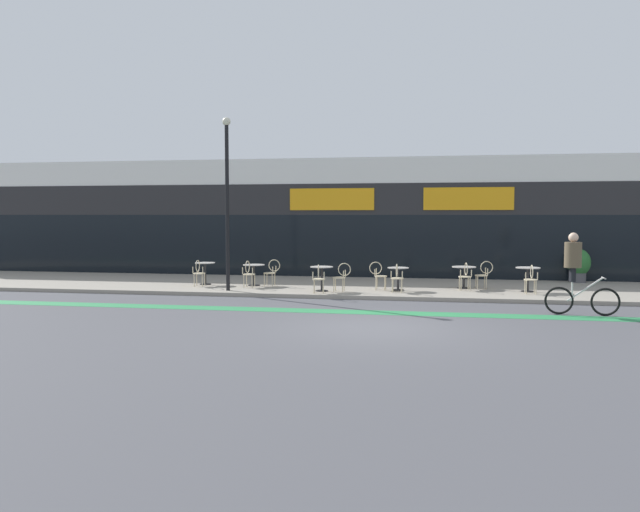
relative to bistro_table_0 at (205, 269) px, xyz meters
name	(u,v)px	position (x,y,z in m)	size (l,w,h in m)	color
ground_plane	(375,328)	(6.44, -6.55, -0.66)	(120.00, 120.00, 0.00)	#4C4C51
sidewalk_slab	(394,288)	(6.44, 0.70, -0.60)	(40.00, 5.50, 0.12)	gray
storefront_facade	(401,219)	(6.44, 5.41, 1.69)	(40.00, 4.06, 4.71)	silver
bike_lane_stripe	(382,313)	(6.44, -4.41, -0.66)	(36.00, 0.70, 0.01)	#2D844C
bistro_table_0	(205,269)	(0.00, 0.00, 0.00)	(0.69, 0.69, 0.76)	black
bistro_table_1	(254,270)	(1.75, -0.03, -0.02)	(0.73, 0.73, 0.72)	black
bistro_table_2	(322,274)	(4.28, -1.15, 0.02)	(0.72, 0.72, 0.78)	black
bistro_table_3	(398,274)	(6.64, -0.47, -0.02)	(0.67, 0.67, 0.73)	black
bistro_table_4	(464,273)	(8.73, 0.40, -0.02)	(0.78, 0.78, 0.72)	black
bistro_table_5	(528,274)	(10.66, -0.16, 0.01)	(0.74, 0.74, 0.76)	black
cafe_chair_0_near	(199,271)	(0.01, -0.63, -0.02)	(0.43, 0.59, 0.90)	beige
cafe_chair_1_near	(248,272)	(1.74, -0.66, -0.02)	(0.41, 0.58, 0.90)	beige
cafe_chair_1_side	(272,271)	(2.37, -0.04, -0.02)	(0.59, 0.43, 0.90)	beige
cafe_chair_2_near	(319,277)	(4.30, -1.77, -0.02)	(0.45, 0.60, 0.90)	beige
cafe_chair_2_side	(341,275)	(4.91, -1.15, -0.02)	(0.58, 0.41, 0.90)	beige
cafe_chair_3_near	(397,276)	(6.64, -1.10, -0.02)	(0.41, 0.58, 0.90)	beige
cafe_chair_3_side	(378,274)	(6.01, -0.47, -0.02)	(0.58, 0.42, 0.90)	beige
cafe_chair_4_near	(465,274)	(8.75, -0.23, -0.02)	(0.46, 0.60, 0.90)	beige
cafe_chair_4_side	(484,273)	(9.36, 0.41, -0.02)	(0.59, 0.44, 0.90)	beige
cafe_chair_5_near	(531,277)	(10.66, -0.78, -0.02)	(0.40, 0.58, 0.90)	beige
planter_pot	(579,264)	(12.86, 2.97, 0.10)	(0.80, 0.80, 1.19)	#4C4C51
lamp_post	(227,192)	(1.32, -1.49, 2.59)	(0.26, 0.26, 5.45)	black
cyclist_0	(576,269)	(11.25, -3.89, 0.51)	(1.80, 0.50, 2.08)	black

